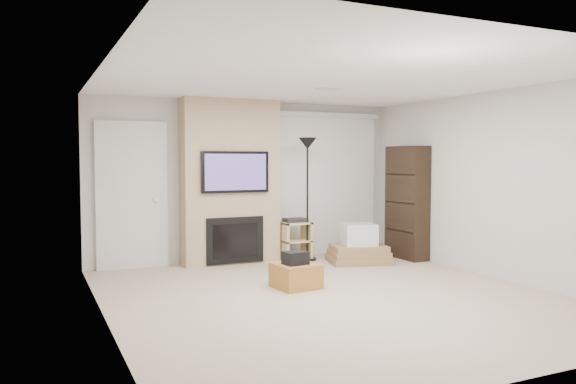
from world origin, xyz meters
name	(u,v)px	position (x,y,z in m)	size (l,w,h in m)	color
floor	(331,296)	(0.00, 0.00, 0.00)	(5.00, 5.50, 0.00)	#BBA88E
ceiling	(332,79)	(0.00, 0.00, 2.50)	(5.00, 5.50, 0.00)	white
wall_back	(247,181)	(0.00, 2.75, 1.25)	(5.00, 2.50, 0.00)	beige
wall_front	(524,207)	(0.00, -2.75, 1.25)	(5.00, 2.50, 0.00)	beige
wall_left	(104,194)	(-2.50, 0.00, 1.25)	(5.50, 2.50, 0.00)	beige
wall_right	(496,185)	(2.50, 0.00, 1.25)	(5.50, 2.50, 0.00)	beige
hvac_vent	(329,89)	(0.40, 0.80, 2.50)	(0.35, 0.18, 0.01)	silver
ottoman	(296,276)	(-0.19, 0.57, 0.15)	(0.50, 0.50, 0.30)	#B0742F
black_bag	(295,258)	(-0.21, 0.53, 0.38)	(0.28, 0.22, 0.16)	black
fireplace_wall	(231,182)	(-0.35, 2.54, 1.24)	(1.50, 0.47, 2.50)	tan
entry_door	(132,196)	(-1.80, 2.71, 1.05)	(1.02, 0.11, 2.14)	silver
vertical_blinds	(326,178)	(1.40, 2.70, 1.27)	(1.98, 0.10, 2.37)	silver
floor_lamp	(307,164)	(0.81, 2.23, 1.52)	(0.29, 0.29, 1.93)	black
av_stand	(295,238)	(0.65, 2.34, 0.35)	(0.45, 0.38, 0.66)	#DCC27F
box_stack	(359,248)	(1.43, 1.69, 0.23)	(1.04, 0.89, 0.60)	#99734A
bookshelf	(407,202)	(2.34, 1.71, 0.90)	(0.30, 0.80, 1.80)	black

